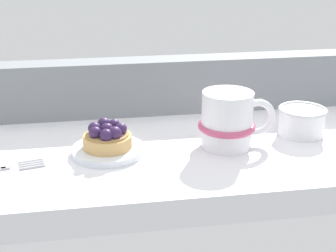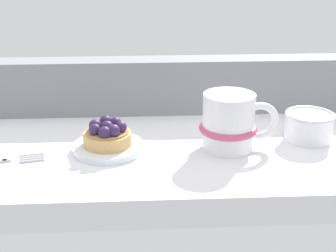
# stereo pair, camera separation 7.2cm
# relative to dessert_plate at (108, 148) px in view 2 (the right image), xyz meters

# --- Properties ---
(ground_plane) EXTENTS (0.90, 0.36, 0.04)m
(ground_plane) POSITION_rel_dessert_plate_xyz_m (0.07, 0.03, -0.03)
(ground_plane) COLOR white
(window_rail_back) EXTENTS (0.88, 0.06, 0.10)m
(window_rail_back) POSITION_rel_dessert_plate_xyz_m (0.07, 0.18, 0.04)
(window_rail_back) COLOR gray
(window_rail_back) RESTS_ON ground_plane
(dessert_plate) EXTENTS (0.11, 0.11, 0.01)m
(dessert_plate) POSITION_rel_dessert_plate_xyz_m (0.00, 0.00, 0.00)
(dessert_plate) COLOR silver
(dessert_plate) RESTS_ON ground_plane
(raspberry_tart) EXTENTS (0.07, 0.07, 0.04)m
(raspberry_tart) POSITION_rel_dessert_plate_xyz_m (0.00, -0.00, 0.02)
(raspberry_tart) COLOR tan
(raspberry_tart) RESTS_ON dessert_plate
(coffee_mug) EXTENTS (0.12, 0.09, 0.09)m
(coffee_mug) POSITION_rel_dessert_plate_xyz_m (0.18, -0.00, 0.04)
(coffee_mug) COLOR white
(coffee_mug) RESTS_ON ground_plane
(sugar_bowl) EXTENTS (0.08, 0.08, 0.04)m
(sugar_bowl) POSITION_rel_dessert_plate_xyz_m (0.31, 0.03, 0.02)
(sugar_bowl) COLOR white
(sugar_bowl) RESTS_ON ground_plane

